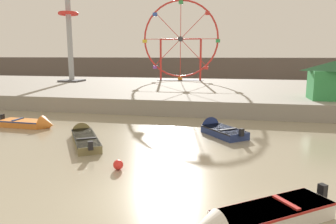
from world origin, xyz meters
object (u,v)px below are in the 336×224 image
Objects in this scene: mooring_buoy_orange at (118,165)px; drop_tower_steel_tower at (70,38)px; motorboat_olive_wood at (84,136)px; carnival_booth_green_kiosk at (333,80)px; motorboat_navy_blue at (217,129)px; motorboat_white_red_stripe at (253,220)px; ferris_wheel_red_frame at (181,41)px; motorboat_orange_hull at (32,123)px.

drop_tower_steel_tower is at bearing 121.88° from mooring_buoy_orange.
carnival_booth_green_kiosk is at bearing -88.52° from motorboat_olive_wood.
motorboat_navy_blue reaches higher than mooring_buoy_orange.
drop_tower_steel_tower is (-20.87, 20.01, 6.95)m from motorboat_navy_blue.
motorboat_olive_wood is 19.97m from carnival_booth_green_kiosk.
motorboat_olive_wood is 5.70m from mooring_buoy_orange.
motorboat_white_red_stripe is 0.41× the size of ferris_wheel_red_frame.
drop_tower_steel_tower reaches higher than motorboat_orange_hull.
carnival_booth_green_kiosk is at bearing 50.63° from mooring_buoy_orange.
motorboat_olive_wood is at bearing 131.39° from mooring_buoy_orange.
drop_tower_steel_tower is at bearing 113.94° from motorboat_orange_hull.
mooring_buoy_orange is at bearing -129.85° from carnival_booth_green_kiosk.
ferris_wheel_red_frame is at bearing -34.71° from motorboat_olive_wood.
motorboat_orange_hull is (-12.59, -0.85, -0.00)m from motorboat_navy_blue.
carnival_booth_green_kiosk is (8.79, 7.99, 2.68)m from motorboat_navy_blue.
carnival_booth_green_kiosk is at bearing -147.08° from motorboat_white_red_stripe.
motorboat_white_red_stripe is 17.50m from motorboat_orange_hull.
motorboat_orange_hull reaches higher than motorboat_olive_wood.
carnival_booth_green_kiosk is (29.65, -12.02, -4.26)m from drop_tower_steel_tower.
motorboat_navy_blue is at bearing -43.80° from drop_tower_steel_tower.
motorboat_white_red_stripe is 37.46m from ferris_wheel_red_frame.
mooring_buoy_orange is (2.76, -32.26, -6.67)m from ferris_wheel_red_frame.
motorboat_orange_hull is 23.49m from drop_tower_steel_tower.
ferris_wheel_red_frame reaches higher than motorboat_navy_blue.
ferris_wheel_red_frame is (1.01, 27.99, 6.66)m from motorboat_olive_wood.
ferris_wheel_red_frame is 25.26× the size of mooring_buoy_orange.
motorboat_navy_blue is 1.01× the size of carnival_booth_green_kiosk.
mooring_buoy_orange is (8.77, -6.54, -0.03)m from motorboat_orange_hull.
motorboat_navy_blue is at bearing -138.22° from carnival_booth_green_kiosk.
drop_tower_steel_tower reaches higher than motorboat_white_red_stripe.
motorboat_orange_hull is at bearing -72.24° from motorboat_white_red_stripe.
ferris_wheel_red_frame is at bearing -24.18° from motorboat_navy_blue.
carnival_booth_green_kiosk is at bearing 24.76° from motorboat_orange_hull.
motorboat_white_red_stripe is at bearing -77.18° from ferris_wheel_red_frame.
motorboat_navy_blue is 12.17m from carnival_booth_green_kiosk.
mooring_buoy_orange is (-3.83, -7.39, -0.03)m from motorboat_navy_blue.
drop_tower_steel_tower is at bearing 157.44° from carnival_booth_green_kiosk.
motorboat_navy_blue is at bearing 6.17° from motorboat_orange_hull.
drop_tower_steel_tower is 26.33× the size of mooring_buoy_orange.
drop_tower_steel_tower is (-13.27, 23.13, 6.97)m from motorboat_olive_wood.
ferris_wheel_red_frame is (6.01, 25.72, 6.64)m from motorboat_orange_hull.
drop_tower_steel_tower is (-14.28, -4.86, 0.31)m from ferris_wheel_red_frame.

